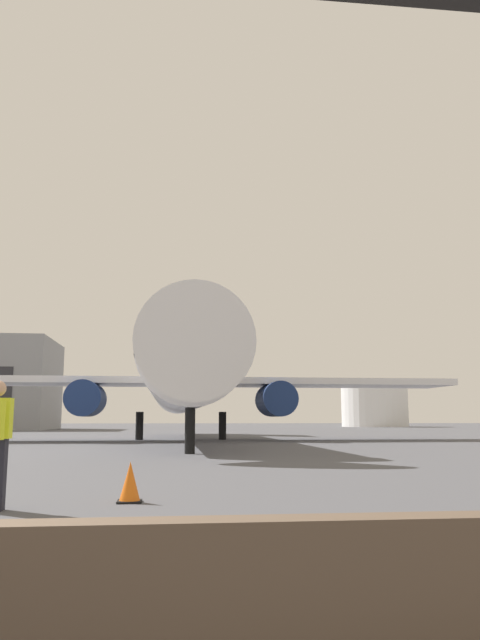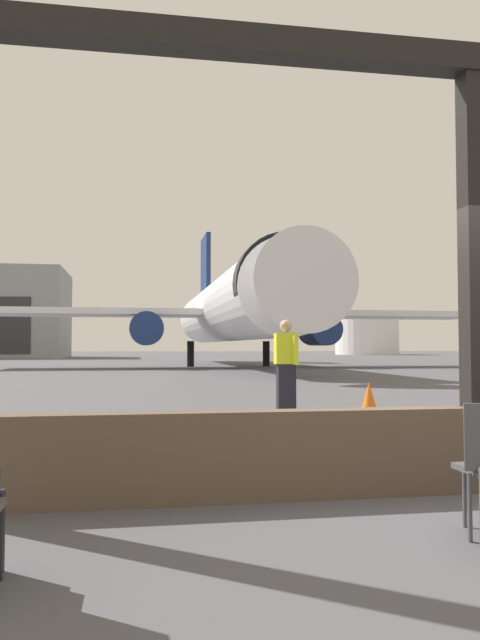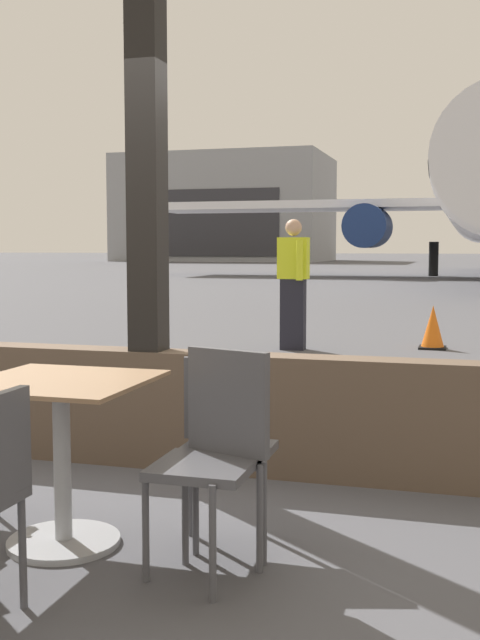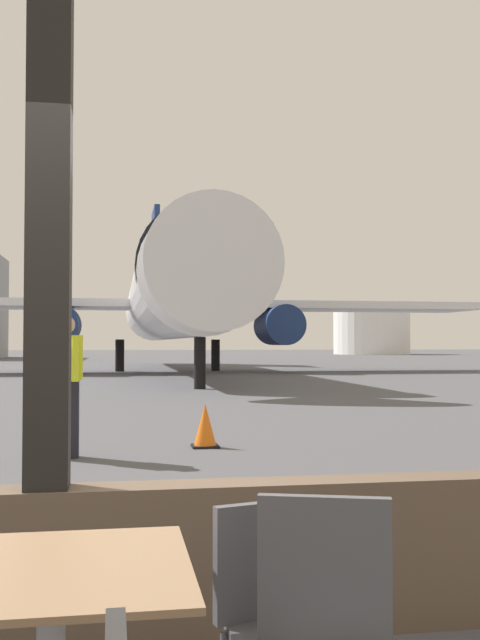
{
  "view_description": "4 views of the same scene",
  "coord_description": "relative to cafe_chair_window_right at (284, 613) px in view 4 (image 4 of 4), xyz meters",
  "views": [
    {
      "loc": [
        2.03,
        -3.15,
        1.22
      ],
      "look_at": [
        4.08,
        14.57,
        4.08
      ],
      "focal_mm": 34.5,
      "sensor_mm": 36.0,
      "label": 1
    },
    {
      "loc": [
        -2.96,
        -5.02,
        1.26
      ],
      "look_at": [
        1.16,
        19.3,
        2.32
      ],
      "focal_mm": 34.57,
      "sensor_mm": 36.0,
      "label": 2
    },
    {
      "loc": [
        1.91,
        -4.53,
        1.38
      ],
      "look_at": [
        0.85,
        -0.86,
        1.02
      ],
      "focal_mm": 44.0,
      "sensor_mm": 36.0,
      "label": 3
    },
    {
      "loc": [
        0.32,
        -3.48,
        1.4
      ],
      "look_at": [
        4.12,
        19.16,
        2.14
      ],
      "focal_mm": 40.84,
      "sensor_mm": 36.0,
      "label": 4
    }
  ],
  "objects": [
    {
      "name": "airplane",
      "position": [
        1.94,
        32.67,
        3.03
      ],
      "size": [
        31.0,
        33.29,
        10.53
      ],
      "color": "silver",
      "rests_on": "ground"
    },
    {
      "name": "cafe_chair_aisle_right",
      "position": [
        0.05,
        -0.31,
        0.04
      ],
      "size": [
        0.48,
        0.48,
        0.94
      ],
      "color": "#4C4C51",
      "rests_on": "ground"
    },
    {
      "name": "ground_plane",
      "position": [
        -0.86,
        41.14,
        -0.52
      ],
      "size": [
        220.0,
        220.0,
        0.0
      ],
      "primitive_type": "plane",
      "color": "#4C4C51"
    },
    {
      "name": "traffic_cone",
      "position": [
        0.63,
        7.45,
        -0.25
      ],
      "size": [
        0.36,
        0.36,
        0.59
      ],
      "color": "orange",
      "rests_on": "ground"
    },
    {
      "name": "cafe_chair_window_right",
      "position": [
        0.0,
        0.0,
        0.0
      ],
      "size": [
        0.47,
        0.47,
        0.86
      ],
      "color": "#4C4C51",
      "rests_on": "ground"
    },
    {
      "name": "ground_crew_worker",
      "position": [
        -1.17,
        6.83,
        0.38
      ],
      "size": [
        0.4,
        0.5,
        1.74
      ],
      "color": "black",
      "rests_on": "ground"
    },
    {
      "name": "window_frame",
      "position": [
        -0.86,
        1.14,
        0.81
      ],
      "size": [
        8.99,
        0.24,
        3.95
      ],
      "color": "brown",
      "rests_on": "ground"
    },
    {
      "name": "fuel_storage_tank",
      "position": [
        31.41,
        86.57,
        2.46
      ],
      "size": [
        9.68,
        9.68,
        5.96
      ],
      "primitive_type": "cylinder",
      "color": "white",
      "rests_on": "ground"
    }
  ]
}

